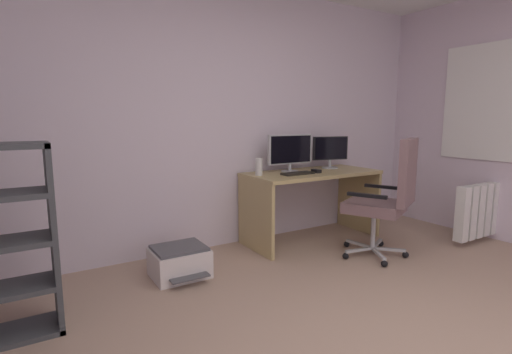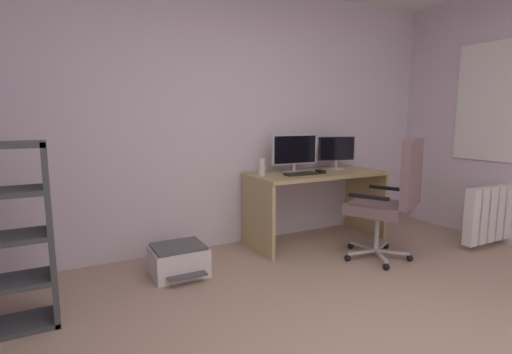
# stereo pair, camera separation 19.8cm
# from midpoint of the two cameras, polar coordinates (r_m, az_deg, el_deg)

# --- Properties ---
(wall_back) EXTENTS (5.43, 0.10, 2.60)m
(wall_back) POSITION_cam_midpoint_polar(r_m,az_deg,el_deg) (3.86, -8.61, 8.64)
(wall_back) COLOR silver
(wall_back) RESTS_ON ground
(window_pane) EXTENTS (0.01, 1.18, 1.16)m
(window_pane) POSITION_cam_midpoint_polar(r_m,az_deg,el_deg) (4.74, 31.75, 9.49)
(window_pane) COLOR white
(window_frame) EXTENTS (0.02, 1.26, 1.24)m
(window_frame) POSITION_cam_midpoint_polar(r_m,az_deg,el_deg) (4.73, 31.71, 9.49)
(window_frame) COLOR white
(desk) EXTENTS (1.43, 0.65, 0.74)m
(desk) POSITION_cam_midpoint_polar(r_m,az_deg,el_deg) (4.10, 6.89, -1.94)
(desk) COLOR tan
(desk) RESTS_ON ground
(monitor_main) EXTENTS (0.53, 0.18, 0.39)m
(monitor_main) POSITION_cam_midpoint_polar(r_m,az_deg,el_deg) (4.01, 3.69, 3.92)
(monitor_main) COLOR #B2B5B7
(monitor_main) RESTS_ON desk
(monitor_secondary) EXTENTS (0.41, 0.18, 0.35)m
(monitor_secondary) POSITION_cam_midpoint_polar(r_m,az_deg,el_deg) (4.35, 9.69, 3.96)
(monitor_secondary) COLOR #B2B5B7
(monitor_secondary) RESTS_ON desk
(keyboard) EXTENTS (0.34, 0.13, 0.02)m
(keyboard) POSITION_cam_midpoint_polar(r_m,az_deg,el_deg) (3.85, 4.76, 0.53)
(keyboard) COLOR black
(keyboard) RESTS_ON desk
(computer_mouse) EXTENTS (0.06, 0.10, 0.03)m
(computer_mouse) POSITION_cam_midpoint_polar(r_m,az_deg,el_deg) (3.99, 7.52, 0.87)
(computer_mouse) COLOR black
(computer_mouse) RESTS_ON desk
(desktop_speaker) EXTENTS (0.07, 0.07, 0.17)m
(desktop_speaker) POSITION_cam_midpoint_polar(r_m,az_deg,el_deg) (3.76, -1.08, 1.51)
(desktop_speaker) COLOR silver
(desktop_speaker) RESTS_ON desk
(office_chair) EXTENTS (0.66, 0.71, 1.12)m
(office_chair) POSITION_cam_midpoint_polar(r_m,az_deg,el_deg) (3.70, 17.43, -2.66)
(office_chair) COLOR #B7BABC
(office_chair) RESTS_ON ground
(printer) EXTENTS (0.44, 0.46, 0.26)m
(printer) POSITION_cam_midpoint_polar(r_m,az_deg,el_deg) (3.32, -12.98, -12.16)
(printer) COLOR silver
(printer) RESTS_ON ground
(radiator) EXTENTS (1.05, 0.10, 0.56)m
(radiator) POSITION_cam_midpoint_polar(r_m,az_deg,el_deg) (4.75, 30.14, -4.10)
(radiator) COLOR white
(radiator) RESTS_ON ground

